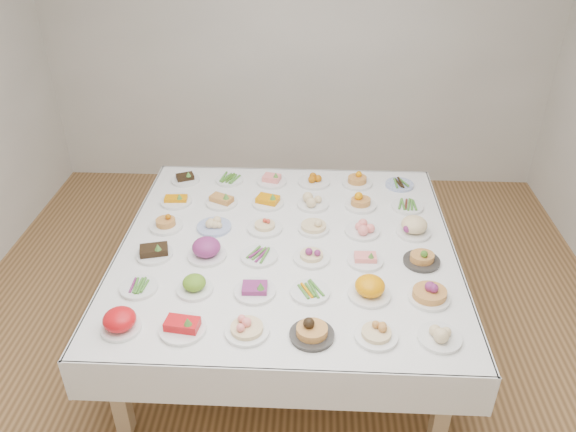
{
  "coord_description": "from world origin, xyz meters",
  "views": [
    {
      "loc": [
        0.17,
        -2.97,
        2.88
      ],
      "look_at": [
        0.02,
        0.26,
        0.88
      ],
      "focal_mm": 35.0,
      "sensor_mm": 36.0,
      "label": 1
    }
  ],
  "objects_px": {
    "dish_0": "(120,321)",
    "dish_18": "(166,221)",
    "dish_35": "(399,184)",
    "display_table": "(287,252)"
  },
  "relations": [
    {
      "from": "dish_0",
      "to": "dish_18",
      "type": "xyz_separation_m",
      "value": [
        0.01,
        1.02,
        -0.01
      ]
    },
    {
      "from": "dish_35",
      "to": "display_table",
      "type": "bearing_deg",
      "value": -134.85
    },
    {
      "from": "dish_0",
      "to": "dish_18",
      "type": "height_order",
      "value": "dish_0"
    },
    {
      "from": "dish_18",
      "to": "display_table",
      "type": "bearing_deg",
      "value": -10.97
    },
    {
      "from": "dish_0",
      "to": "display_table",
      "type": "bearing_deg",
      "value": 45.02
    },
    {
      "from": "dish_18",
      "to": "dish_35",
      "type": "bearing_deg",
      "value": 21.99
    },
    {
      "from": "dish_0",
      "to": "dish_35",
      "type": "distance_m",
      "value": 2.42
    },
    {
      "from": "dish_18",
      "to": "dish_35",
      "type": "relative_size",
      "value": 1.05
    },
    {
      "from": "dish_0",
      "to": "dish_35",
      "type": "xyz_separation_m",
      "value": [
        1.71,
        1.71,
        -0.04
      ]
    },
    {
      "from": "display_table",
      "to": "dish_35",
      "type": "xyz_separation_m",
      "value": [
        0.85,
        0.85,
        0.09
      ]
    }
  ]
}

